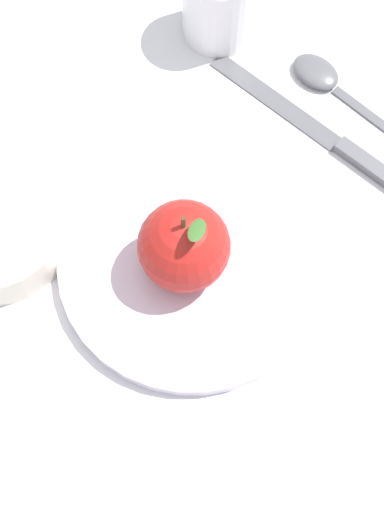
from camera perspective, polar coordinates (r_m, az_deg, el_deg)
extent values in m
plane|color=silver|center=(0.63, 3.02, 1.24)|extent=(2.40, 2.40, 0.00)
cylinder|color=silver|center=(0.61, 0.00, -0.47)|extent=(0.22, 0.22, 0.01)
torus|color=silver|center=(0.61, 0.00, -0.34)|extent=(0.22, 0.22, 0.01)
sphere|color=#B21E19|center=(0.57, -0.64, 0.77)|extent=(0.07, 0.07, 0.07)
cylinder|color=#4C3319|center=(0.53, -0.69, 2.60)|extent=(0.00, 0.00, 0.02)
ellipsoid|color=#386628|center=(0.52, 0.15, 2.19)|extent=(0.02, 0.03, 0.01)
cylinder|color=white|center=(0.72, 2.15, 19.26)|extent=(0.07, 0.07, 0.08)
cube|color=#59595E|center=(0.70, 6.51, 11.98)|extent=(0.15, 0.02, 0.00)
cube|color=#59595E|center=(0.67, 14.09, 6.57)|extent=(0.08, 0.02, 0.01)
ellipsoid|color=#59595E|center=(0.72, 9.65, 14.01)|extent=(0.05, 0.04, 0.01)
cube|color=#59595E|center=(0.70, 14.80, 9.82)|extent=(0.12, 0.02, 0.01)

